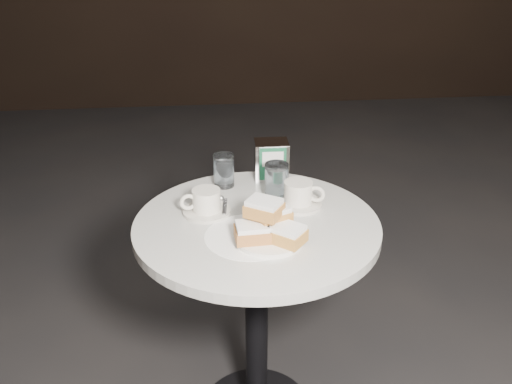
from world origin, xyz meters
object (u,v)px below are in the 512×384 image
Objects in this scene: beignet_plate at (269,227)px; coffee_cup_left at (206,203)px; water_glass_right at (276,182)px; cafe_table at (257,280)px; napkin_dispenser at (271,160)px; coffee_cup_right at (299,195)px; water_glass_left at (224,171)px.

beignet_plate is 0.24m from coffee_cup_left.
cafe_table is at bearing -117.78° from water_glass_right.
coffee_cup_left is 1.29× the size of napkin_dispenser.
coffee_cup_right is at bearing 34.31° from cafe_table.
coffee_cup_left is 0.28m from coffee_cup_right.
napkin_dispenser reaches higher than water_glass_right.
coffee_cup_right is at bearing -73.32° from napkin_dispenser.
cafe_table is at bearing -103.62° from napkin_dispenser.
water_glass_right is at bearing -35.35° from water_glass_left.
coffee_cup_right is at bearing -5.32° from coffee_cup_left.
coffee_cup_right is 1.78× the size of water_glass_left.
napkin_dispenser reaches higher than cafe_table.
coffee_cup_left is 0.32m from napkin_dispenser.
cafe_table is 0.40m from napkin_dispenser.
cafe_table is at bearing -125.06° from coffee_cup_right.
water_glass_left is (-0.21, 0.16, 0.02)m from coffee_cup_right.
coffee_cup_left is (-0.14, 0.07, 0.23)m from cafe_table.
water_glass_left is at bearing 61.52° from coffee_cup_left.
beignet_plate reaches higher than coffee_cup_left.
water_glass_right is (0.21, 0.07, 0.02)m from coffee_cup_left.
water_glass_right is (0.05, 0.25, 0.01)m from beignet_plate.
water_glass_right reaches higher than water_glass_left.
water_glass_left is at bearing 105.80° from beignet_plate.
coffee_cup_left is at bearing -155.04° from coffee_cup_right.
cafe_table is at bearing 101.50° from beignet_plate.
coffee_cup_right is at bearing -36.53° from water_glass_left.
beignet_plate is 0.23m from coffee_cup_right.
coffee_cup_left is at bearing 132.35° from beignet_plate.
beignet_plate reaches higher than cafe_table.
beignet_plate is 0.25m from water_glass_right.
water_glass_right is at bearing 161.25° from coffee_cup_right.
coffee_cup_left is at bearing 153.19° from cafe_table.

